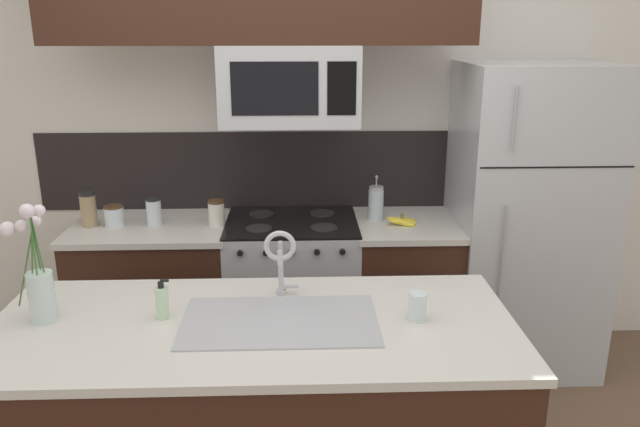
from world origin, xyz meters
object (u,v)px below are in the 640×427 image
microwave (290,85)px  sink_faucet (280,254)px  stove_range (293,294)px  storage_jar_squat (216,213)px  storage_jar_tall (88,209)px  french_press (376,203)px  storage_jar_medium (114,216)px  drinking_glass (418,306)px  storage_jar_short (154,211)px  flower_vase (38,284)px  dish_soap_bottle (162,302)px  refrigerator (525,220)px  banana_bunch (402,221)px

microwave → sink_faucet: size_ratio=2.43×
stove_range → microwave: microwave is taller
storage_jar_squat → sink_faucet: size_ratio=0.49×
storage_jar_tall → french_press: (1.65, 0.07, -0.00)m
storage_jar_medium → storage_jar_squat: (0.58, -0.01, 0.01)m
sink_faucet → drinking_glass: sink_faucet is taller
storage_jar_short → flower_vase: bearing=-98.4°
stove_range → storage_jar_short: storage_jar_short is taller
microwave → french_press: size_ratio=2.79×
storage_jar_squat → sink_faucet: (0.39, -1.01, 0.12)m
stove_range → french_press: french_press is taller
microwave → storage_jar_squat: 0.84m
storage_jar_short → stove_range: bearing=0.5°
storage_jar_medium → storage_jar_short: size_ratio=0.73×
storage_jar_medium → drinking_glass: bearing=-39.3°
storage_jar_squat → dish_soap_bottle: 1.18m
storage_jar_tall → dish_soap_bottle: (0.66, -1.19, -0.03)m
storage_jar_squat → sink_faucet: sink_faucet is taller
french_press → sink_faucet: sink_faucet is taller
french_press → refrigerator: bearing=-2.6°
storage_jar_short → storage_jar_squat: storage_jar_short is taller
french_press → sink_faucet: size_ratio=0.87×
storage_jar_medium → banana_bunch: size_ratio=0.63×
refrigerator → flower_vase: refrigerator is taller
storage_jar_squat → flower_vase: bearing=-114.4°
storage_jar_squat → flower_vase: 1.29m
drinking_glass → sink_faucet: bearing=158.1°
storage_jar_squat → banana_bunch: storage_jar_squat is taller
banana_bunch → french_press: size_ratio=0.71×
sink_faucet → flower_vase: (-0.93, -0.17, -0.05)m
stove_range → microwave: bearing=-89.8°
sink_faucet → storage_jar_tall: bearing=137.5°
stove_range → storage_jar_tall: storage_jar_tall is taller
microwave → banana_bunch: microwave is taller
stove_range → banana_bunch: size_ratio=4.88×
storage_jar_short → storage_jar_squat: size_ratio=1.10×
stove_range → storage_jar_short: (-0.79, -0.01, 0.53)m
stove_range → refrigerator: refrigerator is taller
dish_soap_bottle → sink_faucet: bearing=19.8°
stove_range → flower_vase: size_ratio=1.92×
microwave → sink_faucet: microwave is taller
storage_jar_tall → storage_jar_medium: size_ratio=1.67×
storage_jar_short → flower_vase: (-0.18, -1.19, 0.07)m
microwave → stove_range: bearing=90.2°
storage_jar_medium → storage_jar_short: bearing=1.1°
french_press → dish_soap_bottle: (-0.99, -1.26, -0.03)m
banana_bunch → storage_jar_medium: bearing=178.3°
refrigerator → dish_soap_bottle: size_ratio=11.01×
storage_jar_short → drinking_glass: size_ratio=1.46×
drinking_glass → flower_vase: size_ratio=0.23×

